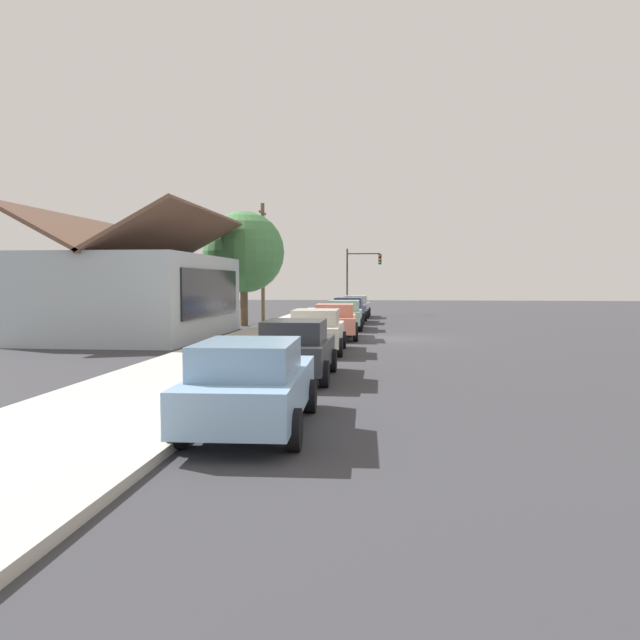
{
  "coord_description": "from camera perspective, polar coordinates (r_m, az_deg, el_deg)",
  "views": [
    {
      "loc": [
        -29.1,
        0.26,
        2.59
      ],
      "look_at": [
        0.23,
        3.44,
        0.82
      ],
      "focal_mm": 35.91,
      "sensor_mm": 36.0,
      "label": 1
    }
  ],
  "objects": [
    {
      "name": "ground_plane",
      "position": [
        29.22,
        6.67,
        -1.67
      ],
      "size": [
        120.0,
        120.0,
        0.0
      ],
      "primitive_type": "plane",
      "color": "#38383D"
    },
    {
      "name": "sidewalk_curb",
      "position": [
        29.69,
        -4.2,
        -1.42
      ],
      "size": [
        60.0,
        4.2,
        0.16
      ],
      "primitive_type": "cube",
      "color": "beige",
      "rests_on": "ground"
    },
    {
      "name": "car_skyblue",
      "position": [
        11.26,
        -6.13,
        -5.66
      ],
      "size": [
        4.72,
        2.14,
        1.59
      ],
      "rotation": [
        0.0,
        0.0,
        0.04
      ],
      "color": "#8CB7E0",
      "rests_on": "ground"
    },
    {
      "name": "car_charcoal",
      "position": [
        17.01,
        -2.12,
        -2.57
      ],
      "size": [
        4.35,
        1.98,
        1.59
      ],
      "rotation": [
        0.0,
        0.0,
        0.01
      ],
      "color": "#2D3035",
      "rests_on": "ground"
    },
    {
      "name": "car_ivory",
      "position": [
        23.33,
        -0.28,
        -0.93
      ],
      "size": [
        4.6,
        2.11,
        1.59
      ],
      "rotation": [
        0.0,
        0.0,
        0.03
      ],
      "color": "silver",
      "rests_on": "ground"
    },
    {
      "name": "car_coral",
      "position": [
        28.98,
        1.34,
        -0.07
      ],
      "size": [
        4.54,
        2.26,
        1.59
      ],
      "rotation": [
        0.0,
        0.0,
        0.05
      ],
      "color": "#EA8C75",
      "rests_on": "ground"
    },
    {
      "name": "car_seafoam",
      "position": [
        34.47,
        2.18,
        0.49
      ],
      "size": [
        4.34,
        2.1,
        1.59
      ],
      "rotation": [
        0.0,
        0.0,
        0.02
      ],
      "color": "#9ED1BC",
      "rests_on": "ground"
    },
    {
      "name": "car_navy",
      "position": [
        40.32,
        2.63,
        0.92
      ],
      "size": [
        4.84,
        2.13,
        1.59
      ],
      "rotation": [
        0.0,
        0.0,
        -0.02
      ],
      "color": "navy",
      "rests_on": "ground"
    },
    {
      "name": "car_silver",
      "position": [
        46.35,
        3.23,
        1.24
      ],
      "size": [
        4.75,
        2.01,
        1.59
      ],
      "rotation": [
        0.0,
        0.0,
        -0.01
      ],
      "color": "silver",
      "rests_on": "ground"
    },
    {
      "name": "storefront_building",
      "position": [
        31.03,
        -16.03,
        2.29
      ],
      "size": [
        11.64,
        7.48,
        5.83
      ],
      "color": "#ADBCC6",
      "rests_on": "ground"
    },
    {
      "name": "shade_tree",
      "position": [
        37.62,
        -6.81,
        6.01
      ],
      "size": [
        4.74,
        4.74,
        6.68
      ],
      "color": "brown",
      "rests_on": "ground"
    },
    {
      "name": "traffic_light_main",
      "position": [
        50.97,
        3.63,
        4.45
      ],
      "size": [
        0.37,
        2.79,
        5.2
      ],
      "color": "#383833",
      "rests_on": "ground"
    },
    {
      "name": "utility_pole_wooden",
      "position": [
        40.61,
        -5.12,
        5.32
      ],
      "size": [
        1.8,
        0.24,
        7.5
      ],
      "color": "brown",
      "rests_on": "ground"
    },
    {
      "name": "fire_hydrant_red",
      "position": [
        37.54,
        0.15,
        0.25
      ],
      "size": [
        0.22,
        0.22,
        0.71
      ],
      "color": "red",
      "rests_on": "sidewalk_curb"
    }
  ]
}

